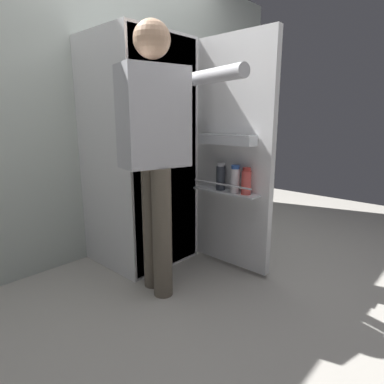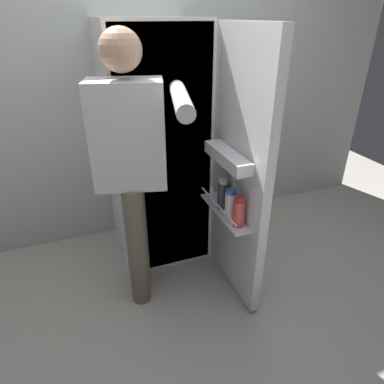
{
  "view_description": "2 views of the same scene",
  "coord_description": "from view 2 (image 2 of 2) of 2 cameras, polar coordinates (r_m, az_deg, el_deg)",
  "views": [
    {
      "loc": [
        -1.55,
        -1.41,
        1.11
      ],
      "look_at": [
        -0.06,
        -0.04,
        0.64
      ],
      "focal_mm": 30.24,
      "sensor_mm": 36.0,
      "label": 1
    },
    {
      "loc": [
        -0.56,
        -1.68,
        1.69
      ],
      "look_at": [
        0.02,
        -0.13,
        0.81
      ],
      "focal_mm": 31.47,
      "sensor_mm": 36.0,
      "label": 2
    }
  ],
  "objects": [
    {
      "name": "ground_plane",
      "position": [
        2.45,
        -1.67,
        -15.82
      ],
      "size": [
        6.19,
        6.19,
        0.0
      ],
      "primitive_type": "plane",
      "color": "#B7B2A8"
    },
    {
      "name": "kitchen_wall",
      "position": [
        2.72,
        -8.84,
        17.45
      ],
      "size": [
        4.4,
        0.1,
        2.43
      ],
      "primitive_type": "cube",
      "color": "beige",
      "rests_on": "ground_plane"
    },
    {
      "name": "refrigerator",
      "position": [
        2.42,
        -5.26,
        7.18
      ],
      "size": [
        0.7,
        1.27,
        1.68
      ],
      "color": "white",
      "rests_on": "ground_plane"
    },
    {
      "name": "person",
      "position": [
        1.91,
        -10.12,
        5.68
      ],
      "size": [
        0.54,
        0.76,
        1.64
      ],
      "color": "#665B4C",
      "rests_on": "ground_plane"
    }
  ]
}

